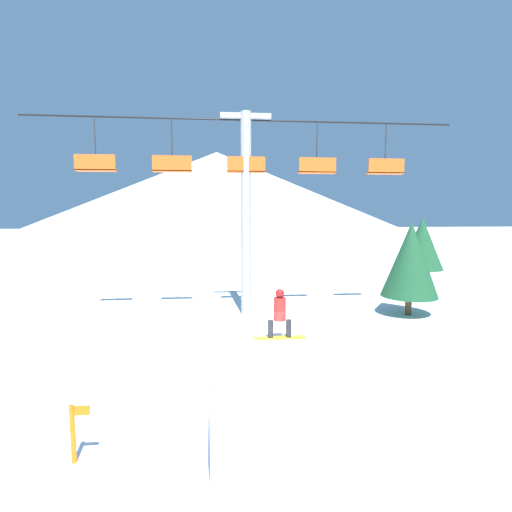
{
  "coord_description": "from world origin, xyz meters",
  "views": [
    {
      "loc": [
        -0.65,
        -8.83,
        5.1
      ],
      "look_at": [
        0.78,
        4.71,
        3.55
      ],
      "focal_mm": 28.0,
      "sensor_mm": 36.0,
      "label": 1
    }
  ],
  "objects_px": {
    "pine_tree_near": "(410,259)",
    "trail_marker": "(74,432)",
    "snowboarder": "(280,314)",
    "snow_ramp": "(278,396)"
  },
  "relations": [
    {
      "from": "pine_tree_near",
      "to": "trail_marker",
      "type": "distance_m",
      "value": 16.27
    },
    {
      "from": "snowboarder",
      "to": "snow_ramp",
      "type": "bearing_deg",
      "value": -100.13
    },
    {
      "from": "snowboarder",
      "to": "pine_tree_near",
      "type": "xyz_separation_m",
      "value": [
        7.79,
        8.25,
        0.33
      ]
    },
    {
      "from": "pine_tree_near",
      "to": "trail_marker",
      "type": "relative_size",
      "value": 3.74
    },
    {
      "from": "snow_ramp",
      "to": "snowboarder",
      "type": "bearing_deg",
      "value": 79.87
    },
    {
      "from": "trail_marker",
      "to": "pine_tree_near",
      "type": "bearing_deg",
      "value": 40.09
    },
    {
      "from": "snowboarder",
      "to": "trail_marker",
      "type": "height_order",
      "value": "snowboarder"
    },
    {
      "from": "snow_ramp",
      "to": "snowboarder",
      "type": "height_order",
      "value": "snowboarder"
    },
    {
      "from": "snowboarder",
      "to": "pine_tree_near",
      "type": "relative_size",
      "value": 0.3
    },
    {
      "from": "snowboarder",
      "to": "trail_marker",
      "type": "distance_m",
      "value": 5.33
    }
  ]
}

